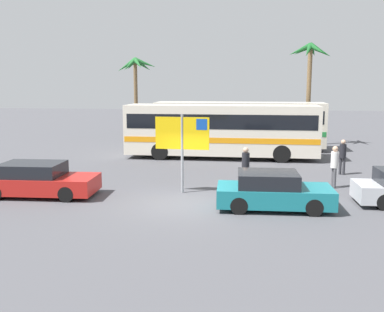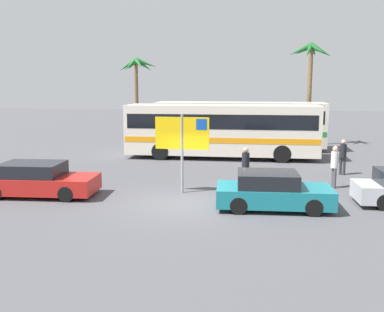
% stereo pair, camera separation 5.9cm
% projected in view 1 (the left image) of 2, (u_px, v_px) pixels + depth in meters
% --- Properties ---
extents(ground, '(120.00, 120.00, 0.00)m').
position_uv_depth(ground, '(183.00, 204.00, 16.32)').
color(ground, '#4C4C51').
extents(bus_front_coach, '(11.30, 2.59, 3.17)m').
position_uv_depth(bus_front_coach, '(221.00, 128.00, 26.26)').
color(bus_front_coach, silver).
rests_on(bus_front_coach, ground).
extents(bus_rear_coach, '(11.30, 2.59, 3.17)m').
position_uv_depth(bus_rear_coach, '(239.00, 123.00, 29.92)').
color(bus_rear_coach, silver).
rests_on(bus_rear_coach, ground).
extents(ferry_sign, '(2.20, 0.19, 3.20)m').
position_uv_depth(ferry_sign, '(183.00, 136.00, 17.71)').
color(ferry_sign, gray).
rests_on(ferry_sign, ground).
extents(car_red, '(4.59, 2.06, 1.32)m').
position_uv_depth(car_red, '(38.00, 180.00, 17.51)').
color(car_red, red).
rests_on(car_red, ground).
extents(car_teal, '(4.12, 1.95, 1.32)m').
position_uv_depth(car_teal, '(273.00, 191.00, 15.70)').
color(car_teal, '#19757F').
rests_on(car_teal, ground).
extents(pedestrian_by_bus, '(0.32, 0.32, 1.81)m').
position_uv_depth(pedestrian_by_bus, '(335.00, 163.00, 18.77)').
color(pedestrian_by_bus, '#4C4C51').
rests_on(pedestrian_by_bus, ground).
extents(pedestrian_crossing_lot, '(0.32, 0.32, 1.73)m').
position_uv_depth(pedestrian_crossing_lot, '(343.00, 154.00, 21.52)').
color(pedestrian_crossing_lot, '#2D2D33').
rests_on(pedestrian_crossing_lot, ground).
extents(pedestrian_near_sign, '(0.32, 0.32, 1.81)m').
position_uv_depth(pedestrian_near_sign, '(246.00, 164.00, 18.46)').
color(pedestrian_near_sign, '#2D2D33').
rests_on(pedestrian_near_sign, ground).
extents(palm_tree_seaside, '(3.07, 3.02, 7.27)m').
position_uv_depth(palm_tree_seaside, '(310.00, 64.00, 31.12)').
color(palm_tree_seaside, brown).
rests_on(palm_tree_seaside, ground).
extents(palm_tree_inland, '(3.58, 3.26, 6.63)m').
position_uv_depth(palm_tree_inland, '(136.00, 72.00, 37.74)').
color(palm_tree_inland, brown).
rests_on(palm_tree_inland, ground).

